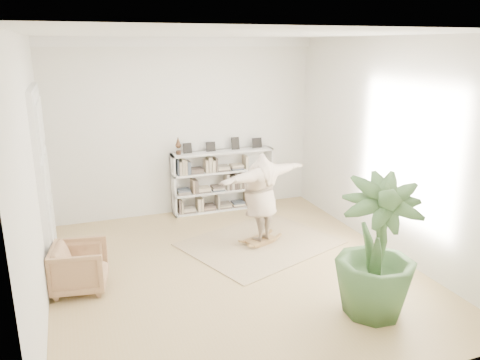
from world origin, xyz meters
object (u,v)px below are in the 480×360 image
(bookshelf, at_px, (223,181))
(armchair, at_px, (80,267))
(rocker_board, at_px, (260,240))
(person, at_px, (261,195))
(houseplant, at_px, (377,248))

(bookshelf, distance_m, armchair, 4.00)
(rocker_board, height_order, person, person)
(armchair, distance_m, rocker_board, 3.15)
(rocker_board, distance_m, houseplant, 2.79)
(armchair, height_order, rocker_board, armchair)
(bookshelf, bearing_deg, person, -88.74)
(armchair, xyz_separation_m, houseplant, (3.62, -2.02, 0.59))
(armchair, bearing_deg, rocker_board, -69.75)
(person, bearing_deg, armchair, -9.60)
(bookshelf, distance_m, person, 2.02)
(armchair, bearing_deg, houseplant, -109.51)
(bookshelf, relative_size, armchair, 2.87)
(person, bearing_deg, rocker_board, -65.18)
(bookshelf, bearing_deg, houseplant, -82.89)
(houseplant, bearing_deg, bookshelf, 97.11)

